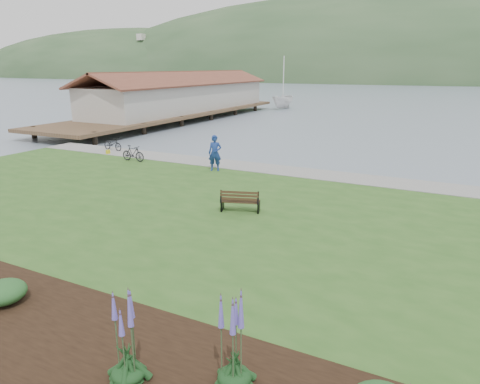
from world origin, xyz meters
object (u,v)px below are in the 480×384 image
object	(u,v)px
person	(215,150)
sailboat	(283,109)
bicycle_a	(113,144)
park_bench	(240,201)

from	to	relation	value
person	sailboat	size ratio (longest dim) A/B	0.10
person	bicycle_a	world-z (taller)	person
person	sailboat	bearing A→B (deg)	84.95
person	sailboat	world-z (taller)	sailboat
park_bench	person	xyz separation A→B (m)	(-4.39, 5.64, 0.68)
bicycle_a	park_bench	bearing A→B (deg)	-111.10
park_bench	sailboat	xyz separation A→B (m)	(-15.56, 44.43, -0.86)
park_bench	person	bearing A→B (deg)	110.19
person	sailboat	distance (m)	40.40
person	sailboat	xyz separation A→B (m)	(-11.17, 38.80, -1.55)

